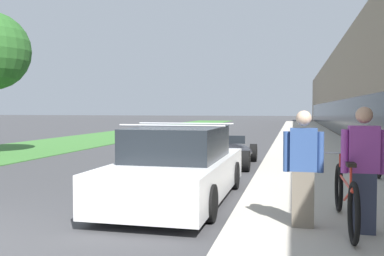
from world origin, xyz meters
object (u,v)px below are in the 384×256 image
(tandem_bicycle, at_px, (345,197))
(parked_sedan_curbside, at_px, (179,167))
(person_bystander, at_px, (303,168))
(cruiser_bike_nearest, at_px, (375,159))
(person_rider, at_px, (363,170))
(vintage_roadster_curbside, at_px, (224,153))

(tandem_bicycle, distance_m, parked_sedan_curbside, 3.32)
(person_bystander, relative_size, cruiser_bike_nearest, 0.93)
(tandem_bicycle, relative_size, person_bystander, 1.55)
(person_rider, distance_m, vintage_roadster_curbside, 7.90)
(parked_sedan_curbside, bearing_deg, person_bystander, -38.48)
(tandem_bicycle, xyz_separation_m, person_bystander, (-0.58, -0.17, 0.41))
(vintage_roadster_curbside, bearing_deg, cruiser_bike_nearest, -25.45)
(tandem_bicycle, bearing_deg, parked_sedan_curbside, 150.14)
(person_bystander, bearing_deg, person_rider, -10.01)
(person_rider, height_order, cruiser_bike_nearest, person_rider)
(tandem_bicycle, relative_size, parked_sedan_curbside, 0.52)
(tandem_bicycle, height_order, parked_sedan_curbside, parked_sedan_curbside)
(cruiser_bike_nearest, relative_size, vintage_roadster_curbside, 0.42)
(person_bystander, height_order, cruiser_bike_nearest, person_bystander)
(tandem_bicycle, xyz_separation_m, person_rider, (0.18, -0.31, 0.43))
(tandem_bicycle, distance_m, cruiser_bike_nearest, 5.18)
(person_rider, xyz_separation_m, person_bystander, (-0.77, 0.14, -0.03))
(person_rider, relative_size, person_bystander, 1.03)
(person_bystander, distance_m, parked_sedan_curbside, 2.94)
(tandem_bicycle, height_order, vintage_roadster_curbside, tandem_bicycle)
(person_bystander, distance_m, cruiser_bike_nearest, 5.53)
(person_rider, bearing_deg, parked_sedan_curbside, 147.39)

